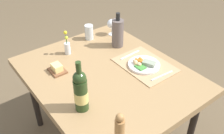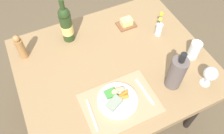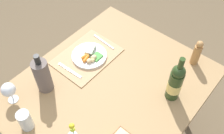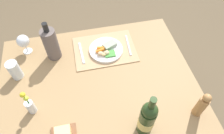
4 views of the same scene
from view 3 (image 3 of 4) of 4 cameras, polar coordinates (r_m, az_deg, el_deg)
name	(u,v)px [view 3 (image 3 of 4)]	position (r m, az deg, el deg)	size (l,w,h in m)	color
dining_table	(109,92)	(1.65, -0.65, -5.44)	(1.21, 1.00, 0.71)	#9E7A4F
placemat	(87,56)	(1.76, -5.46, 2.35)	(0.42, 0.31, 0.01)	tan
dinner_plate	(90,55)	(1.74, -4.87, 2.55)	(0.23, 0.23, 0.04)	white
fork	(104,42)	(1.84, -1.80, 5.52)	(0.01, 0.19, 0.01)	silver
knife	(70,70)	(1.69, -9.19, -0.72)	(0.02, 0.19, 0.01)	silver
wine_bottle	(175,82)	(1.50, 13.61, -3.27)	(0.08, 0.08, 0.33)	#283E1B
water_tumbler	(26,121)	(1.49, -18.28, -11.12)	(0.07, 0.07, 0.13)	silver
pepper_mill	(197,53)	(1.74, 17.96, 2.91)	(0.05, 0.05, 0.19)	#AE7943
cooler_bottle	(42,75)	(1.56, -14.88, -1.80)	(0.09, 0.09, 0.29)	#635752
wine_glass	(8,90)	(1.58, -21.60, -4.67)	(0.08, 0.08, 0.14)	white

